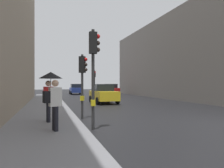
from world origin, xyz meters
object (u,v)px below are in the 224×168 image
at_px(car_red_sedan, 110,89).
at_px(car_yellow_taxi, 103,94).
at_px(traffic_light_far_median, 95,79).
at_px(pedestrian_with_umbrella, 50,83).
at_px(pedestrian_with_black_backpack, 54,102).
at_px(traffic_light_near_right, 83,74).
at_px(traffic_light_near_left, 94,61).
at_px(car_blue_van, 76,89).

distance_m(car_red_sedan, car_yellow_taxi, 14.18).
height_order(traffic_light_far_median, pedestrian_with_umbrella, traffic_light_far_median).
bearing_deg(traffic_light_far_median, car_yellow_taxi, -97.92).
xyz_separation_m(pedestrian_with_umbrella, pedestrian_with_black_backpack, (0.11, -1.80, -0.68)).
relative_size(car_red_sedan, car_yellow_taxi, 1.00).
distance_m(traffic_light_near_right, pedestrian_with_umbrella, 2.13).
xyz_separation_m(traffic_light_far_median, pedestrian_with_black_backpack, (-6.10, -21.15, -1.37)).
xyz_separation_m(traffic_light_near_left, pedestrian_with_umbrella, (-1.62, 1.34, -0.85)).
bearing_deg(car_yellow_taxi, traffic_light_near_left, -106.71).
bearing_deg(car_blue_van, traffic_light_far_median, -76.23).
distance_m(pedestrian_with_umbrella, pedestrian_with_black_backpack, 1.93).
xyz_separation_m(traffic_light_far_median, car_red_sedan, (3.34, 3.33, -1.66)).
relative_size(traffic_light_near_left, traffic_light_near_right, 1.19).
xyz_separation_m(traffic_light_far_median, traffic_light_near_right, (-4.59, -18.03, -0.26)).
bearing_deg(traffic_light_near_right, car_blue_van, 83.55).
bearing_deg(traffic_light_far_median, car_blue_van, 103.77).
bearing_deg(car_blue_van, traffic_light_near_left, -95.83).
bearing_deg(car_red_sedan, traffic_light_near_right, -110.37).
bearing_deg(traffic_light_near_right, pedestrian_with_umbrella, -140.87).
xyz_separation_m(traffic_light_near_left, pedestrian_with_black_backpack, (-1.50, -0.46, -1.53)).
xyz_separation_m(car_red_sedan, pedestrian_with_black_backpack, (-9.43, -24.47, 0.29)).
bearing_deg(traffic_light_near_right, car_yellow_taxi, 68.19).
relative_size(car_red_sedan, car_blue_van, 1.01).
xyz_separation_m(traffic_light_near_right, pedestrian_with_black_backpack, (-1.50, -3.12, -1.11)).
distance_m(car_red_sedan, car_blue_van, 6.35).
height_order(traffic_light_far_median, car_blue_van, traffic_light_far_median).
relative_size(car_blue_van, car_yellow_taxi, 1.00).
bearing_deg(car_red_sedan, traffic_light_far_median, -135.09).
bearing_deg(car_red_sedan, pedestrian_with_umbrella, -112.83).
relative_size(traffic_light_far_median, pedestrian_with_umbrella, 1.72).
bearing_deg(traffic_light_far_median, pedestrian_with_black_backpack, -106.08).
bearing_deg(traffic_light_near_left, car_red_sedan, 71.73).
bearing_deg(pedestrian_with_umbrella, traffic_light_far_median, 72.21).
xyz_separation_m(traffic_light_near_left, car_red_sedan, (7.93, 24.01, -1.81)).
xyz_separation_m(traffic_light_near_right, car_yellow_taxi, (3.20, 7.99, -1.40)).
relative_size(traffic_light_near_left, traffic_light_far_median, 1.06).
relative_size(traffic_light_near_right, car_yellow_taxi, 0.78).
height_order(car_blue_van, pedestrian_with_black_backpack, pedestrian_with_black_backpack).
relative_size(traffic_light_far_median, car_yellow_taxi, 0.87).
bearing_deg(car_blue_van, traffic_light_near_right, -96.45).
xyz_separation_m(traffic_light_near_right, car_red_sedan, (7.93, 21.36, -1.40)).
distance_m(traffic_light_near_left, pedestrian_with_umbrella, 2.27).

